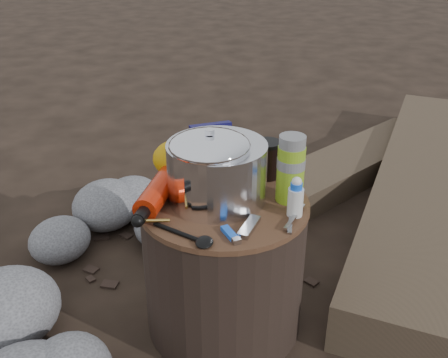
# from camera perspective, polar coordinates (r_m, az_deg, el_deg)

# --- Properties ---
(ground) EXTENTS (60.00, 60.00, 0.00)m
(ground) POSITION_cam_1_polar(r_m,az_deg,el_deg) (1.63, 0.00, -15.14)
(ground) COLOR black
(ground) RESTS_ON ground
(stump) EXTENTS (0.45, 0.45, 0.41)m
(stump) POSITION_cam_1_polar(r_m,az_deg,el_deg) (1.50, 0.00, -9.32)
(stump) COLOR black
(stump) RESTS_ON ground
(rock_ring) EXTENTS (0.48, 1.04, 0.21)m
(rock_ring) POSITION_cam_1_polar(r_m,az_deg,el_deg) (1.73, -13.55, -8.77)
(rock_ring) COLOR slate
(rock_ring) RESTS_ON ground
(log_main) EXTENTS (0.95, 1.92, 0.16)m
(log_main) POSITION_cam_1_polar(r_m,az_deg,el_deg) (2.30, 20.47, -0.79)
(log_main) COLOR #443628
(log_main) RESTS_ON ground
(log_small) EXTENTS (1.15, 1.16, 0.11)m
(log_small) POSITION_cam_1_polar(r_m,az_deg,el_deg) (2.35, 11.54, 0.44)
(log_small) COLOR #443628
(log_small) RESTS_ON ground
(foil_windscreen) EXTENTS (0.26, 0.26, 0.16)m
(foil_windscreen) POSITION_cam_1_polar(r_m,az_deg,el_deg) (1.36, -0.77, 0.74)
(foil_windscreen) COLOR silver
(foil_windscreen) RESTS_ON stump
(camping_pot) EXTENTS (0.20, 0.20, 0.20)m
(camping_pot) POSITION_cam_1_polar(r_m,az_deg,el_deg) (1.32, -1.53, 0.98)
(camping_pot) COLOR white
(camping_pot) RESTS_ON stump
(fuel_bottle) EXTENTS (0.11, 0.27, 0.06)m
(fuel_bottle) POSITION_cam_1_polar(r_m,az_deg,el_deg) (1.37, -7.23, -1.45)
(fuel_bottle) COLOR red
(fuel_bottle) RESTS_ON stump
(thermos) EXTENTS (0.07, 0.07, 0.18)m
(thermos) POSITION_cam_1_polar(r_m,az_deg,el_deg) (1.36, 7.27, 1.07)
(thermos) COLOR #83B11F
(thermos) RESTS_ON stump
(travel_mug) EXTENTS (0.07, 0.07, 0.11)m
(travel_mug) POSITION_cam_1_polar(r_m,az_deg,el_deg) (1.49, 4.71, 2.12)
(travel_mug) COLOR black
(travel_mug) RESTS_ON stump
(stuff_sack) EXTENTS (0.16, 0.13, 0.11)m
(stuff_sack) POSITION_cam_1_polar(r_m,az_deg,el_deg) (1.49, -4.66, 2.21)
(stuff_sack) COLOR #CC9107
(stuff_sack) RESTS_ON stump
(food_pouch) EXTENTS (0.12, 0.07, 0.15)m
(food_pouch) POSITION_cam_1_polar(r_m,az_deg,el_deg) (1.50, -1.35, 3.22)
(food_pouch) COLOR #0F0D48
(food_pouch) RESTS_ON stump
(lighter) EXTENTS (0.05, 0.07, 0.01)m
(lighter) POSITION_cam_1_polar(r_m,az_deg,el_deg) (1.24, 0.59, -5.89)
(lighter) COLOR blue
(lighter) RESTS_ON stump
(multitool) EXTENTS (0.06, 0.10, 0.01)m
(multitool) POSITION_cam_1_polar(r_m,az_deg,el_deg) (1.27, 2.76, -5.23)
(multitool) COLOR #A2A2A7
(multitool) RESTS_ON stump
(pot_grabber) EXTENTS (0.06, 0.13, 0.01)m
(pot_grabber) POSITION_cam_1_polar(r_m,az_deg,el_deg) (1.31, 7.28, -4.28)
(pot_grabber) COLOR #A2A2A7
(pot_grabber) RESTS_ON stump
(spork) EXTENTS (0.16, 0.11, 0.01)m
(spork) POSITION_cam_1_polar(r_m,az_deg,el_deg) (1.25, -5.06, -5.76)
(spork) COLOR black
(spork) RESTS_ON stump
(squeeze_bottle) EXTENTS (0.04, 0.04, 0.09)m
(squeeze_bottle) POSITION_cam_1_polar(r_m,az_deg,el_deg) (1.31, 7.79, -2.13)
(squeeze_bottle) COLOR silver
(squeeze_bottle) RESTS_ON stump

